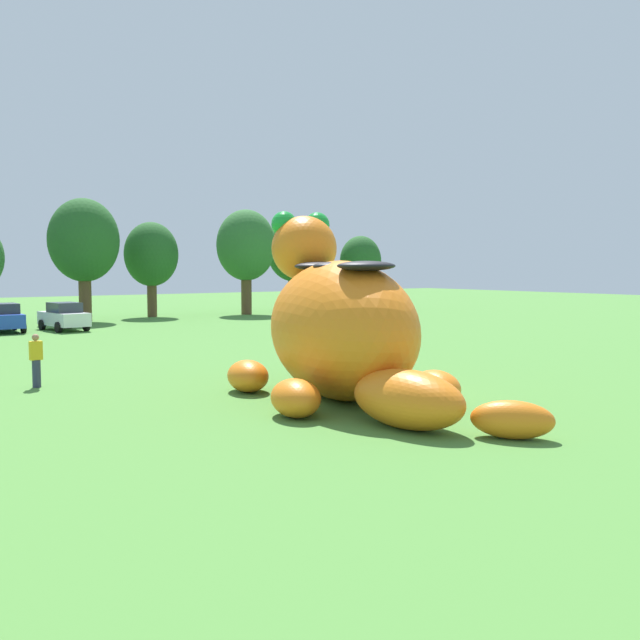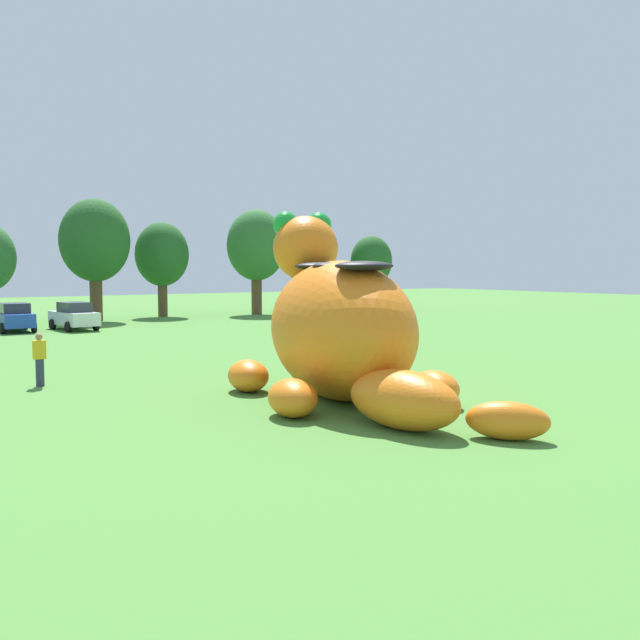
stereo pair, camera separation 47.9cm
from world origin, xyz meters
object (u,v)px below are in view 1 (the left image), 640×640
(car_white, at_px, (64,316))
(giant_inflatable_creature, at_px, (341,328))
(spectator_by_cars, at_px, (322,350))
(spectator_near_inflatable, at_px, (370,329))
(spectator_mid_field, at_px, (36,361))
(spectator_wandering, at_px, (307,321))
(car_blue, at_px, (3,318))

(car_white, bearing_deg, giant_inflatable_creature, -88.79)
(car_white, relative_size, spectator_by_cars, 2.50)
(spectator_near_inflatable, bearing_deg, car_white, 118.93)
(car_white, distance_m, spectator_mid_field, 21.13)
(spectator_near_inflatable, xyz_separation_m, spectator_by_cars, (-6.74, -5.50, 0.00))
(car_white, relative_size, spectator_wandering, 2.50)
(car_white, xyz_separation_m, spectator_by_cars, (2.93, -23.00, -0.01))
(spectator_mid_field, xyz_separation_m, spectator_by_cars, (9.17, -2.81, 0.00))
(car_white, height_order, spectator_by_cars, car_white)
(spectator_by_cars, bearing_deg, spectator_wandering, 57.90)
(spectator_wandering, bearing_deg, spectator_near_inflatable, -96.11)
(car_blue, xyz_separation_m, spectator_mid_field, (-2.99, -21.13, -0.01))
(spectator_near_inflatable, distance_m, spectator_wandering, 6.36)
(giant_inflatable_creature, height_order, spectator_mid_field, giant_inflatable_creature)
(spectator_near_inflatable, relative_size, spectator_by_cars, 1.00)
(car_blue, bearing_deg, spectator_by_cars, -75.54)
(giant_inflatable_creature, height_order, car_blue, giant_inflatable_creature)
(giant_inflatable_creature, relative_size, spectator_by_cars, 6.67)
(spectator_wandering, bearing_deg, giant_inflatable_creature, -121.28)
(giant_inflatable_creature, relative_size, spectator_mid_field, 6.67)
(giant_inflatable_creature, relative_size, car_white, 2.66)
(spectator_mid_field, bearing_deg, car_blue, 81.93)
(car_white, bearing_deg, car_blue, 163.87)
(spectator_near_inflatable, relative_size, spectator_mid_field, 1.00)
(giant_inflatable_creature, distance_m, car_blue, 28.48)
(spectator_near_inflatable, height_order, spectator_by_cars, same)
(spectator_mid_field, distance_m, spectator_wandering, 18.88)
(giant_inflatable_creature, height_order, spectator_wandering, giant_inflatable_creature)
(spectator_mid_field, bearing_deg, spectator_near_inflatable, 9.58)
(car_blue, height_order, spectator_by_cars, car_blue)
(giant_inflatable_creature, relative_size, spectator_near_inflatable, 6.67)
(spectator_mid_field, bearing_deg, car_white, 72.83)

